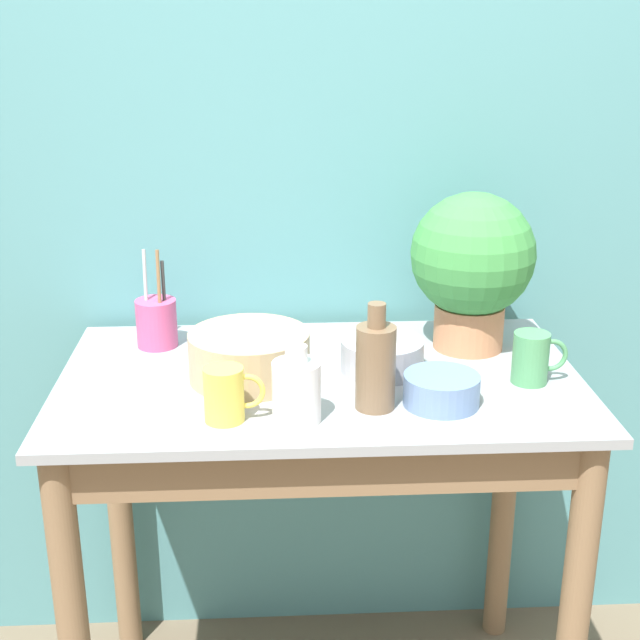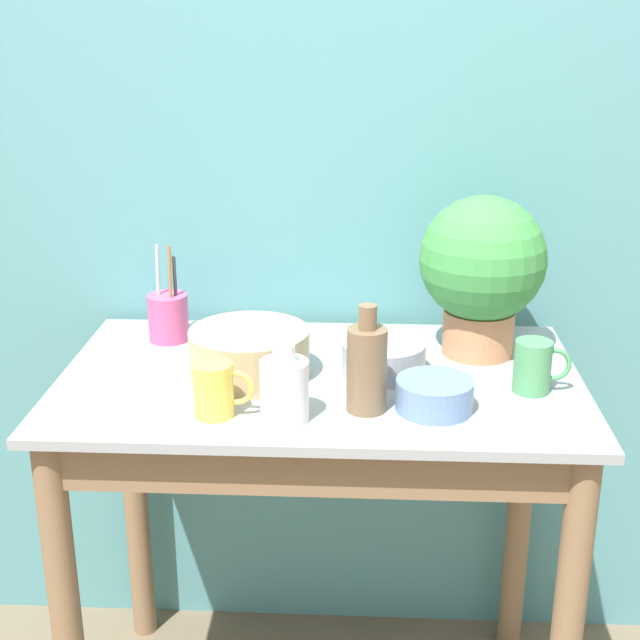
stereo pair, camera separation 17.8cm
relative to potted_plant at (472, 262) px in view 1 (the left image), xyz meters
name	(u,v)px [view 1 (the left image)]	position (x,y,z in m)	size (l,w,h in m)	color
wall_back	(311,178)	(-0.34, 0.23, 0.14)	(6.00, 0.05, 2.40)	teal
counter_table	(321,468)	(-0.34, -0.16, -0.40)	(1.07, 0.63, 0.86)	#846647
potted_plant	(472,262)	(0.00, 0.00, 0.00)	(0.27, 0.27, 0.35)	tan
bowl_wash_large	(249,356)	(-0.48, -0.15, -0.15)	(0.25, 0.25, 0.10)	tan
bottle_tall	(376,365)	(-0.24, -0.30, -0.11)	(0.08, 0.08, 0.21)	brown
bottle_short	(297,390)	(-0.39, -0.35, -0.13)	(0.09, 0.09, 0.15)	white
mug_green	(532,358)	(0.09, -0.20, -0.14)	(0.11, 0.07, 0.10)	#4C935B
mug_yellow	(226,394)	(-0.52, -0.34, -0.14)	(0.11, 0.07, 0.10)	#E5CC4C
bowl_small_steel	(382,355)	(-0.21, -0.12, -0.16)	(0.17, 0.17, 0.07)	#A8A8B2
bowl_small_blue	(441,390)	(-0.11, -0.29, -0.17)	(0.14, 0.14, 0.06)	#6684B2
utensil_cup	(157,322)	(-0.69, 0.05, -0.14)	(0.09, 0.09, 0.22)	#CC4C7F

